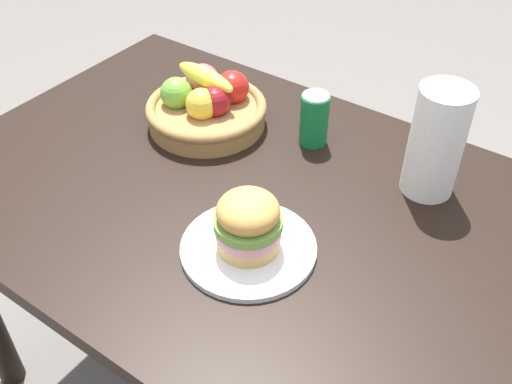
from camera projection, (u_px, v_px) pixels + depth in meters
dining_table at (255, 233)px, 1.30m from camera, size 1.40×0.90×0.75m
plate at (248, 248)px, 1.12m from camera, size 0.26×0.26×0.01m
sandwich at (248, 222)px, 1.08m from camera, size 0.13×0.13×0.12m
soda_can at (314, 119)px, 1.35m from camera, size 0.07×0.07×0.13m
fruit_basket at (207, 106)px, 1.42m from camera, size 0.29×0.29×0.14m
paper_towel_roll at (436, 142)px, 1.19m from camera, size 0.11×0.11×0.24m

